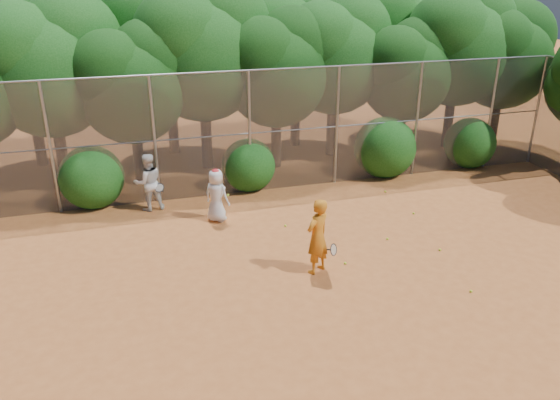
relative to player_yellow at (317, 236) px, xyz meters
name	(u,v)px	position (x,y,z in m)	size (l,w,h in m)	color
ground	(348,276)	(0.66, -0.42, -0.96)	(80.00, 80.00, 0.00)	#9B5023
fence_back	(276,130)	(0.55, 5.58, 1.09)	(20.05, 0.09, 4.03)	gray
tree_1	(49,61)	(-6.28, 8.12, 3.20)	(4.64, 4.03, 6.35)	black
tree_2	(132,79)	(-3.78, 7.41, 2.62)	(3.99, 3.47, 5.47)	black
tree_3	(203,47)	(-1.27, 8.42, 3.44)	(4.89, 4.26, 6.70)	black
tree_4	(277,65)	(1.22, 7.82, 2.80)	(4.19, 3.64, 5.73)	black
tree_5	(335,51)	(3.72, 8.62, 3.09)	(4.51, 3.92, 6.17)	black
tree_6	(407,67)	(6.21, 7.61, 2.51)	(3.86, 3.36, 5.29)	black
tree_7	(459,41)	(8.73, 8.22, 3.32)	(4.77, 4.14, 6.53)	black
tree_8	(506,52)	(10.72, 7.92, 2.86)	(4.25, 3.70, 5.82)	black
tree_9	(24,47)	(-7.27, 10.42, 3.38)	(4.83, 4.20, 6.62)	black
tree_10	(167,34)	(-2.27, 10.62, 3.67)	(5.15, 4.48, 7.06)	black
tree_11	(297,43)	(2.72, 10.22, 3.20)	(4.64, 4.03, 6.35)	black
tree_12	(394,29)	(7.23, 10.82, 3.55)	(5.02, 4.37, 6.88)	black
bush_0	(91,174)	(-5.34, 5.88, 0.04)	(2.00, 2.00, 2.00)	#114511
bush_1	(248,163)	(-0.34, 5.88, -0.06)	(1.80, 1.80, 1.80)	#114511
bush_2	(385,145)	(4.66, 5.88, 0.14)	(2.20, 2.20, 2.20)	#114511
bush_3	(470,141)	(8.16, 5.88, -0.01)	(1.90, 1.90, 1.90)	#114511
player_yellow	(317,236)	(0.00, 0.00, 0.00)	(0.92, 0.76, 1.92)	#C87117
player_teen	(217,195)	(-1.82, 3.61, -0.16)	(0.91, 0.89, 1.61)	silver
player_white	(148,182)	(-3.67, 4.98, -0.06)	(0.98, 0.88, 1.79)	silver
ball_0	(387,239)	(2.44, 1.04, -0.93)	(0.07, 0.07, 0.07)	#BED727
ball_1	(414,213)	(3.97, 2.37, -0.93)	(0.07, 0.07, 0.07)	#BED727
ball_2	(471,291)	(3.10, -1.90, -0.93)	(0.07, 0.07, 0.07)	#BED727
ball_3	(440,250)	(3.49, 0.08, -0.93)	(0.07, 0.07, 0.07)	#BED727
ball_4	(345,263)	(0.81, 0.11, -0.93)	(0.07, 0.07, 0.07)	#BED727
ball_5	(385,191)	(3.94, 4.21, -0.93)	(0.07, 0.07, 0.07)	#BED727
ball_6	(285,226)	(-0.02, 2.62, -0.93)	(0.07, 0.07, 0.07)	#BED727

